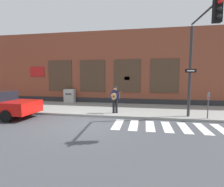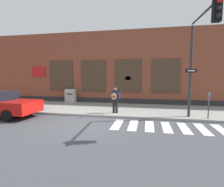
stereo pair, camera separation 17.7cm
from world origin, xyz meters
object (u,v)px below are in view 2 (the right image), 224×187
at_px(traffic_light, 199,48).
at_px(parking_meter, 209,102).
at_px(utility_box, 71,96).
at_px(busker, 115,98).
at_px(red_car, 0,104).

xyz_separation_m(traffic_light, parking_meter, (0.84, 0.91, -2.69)).
relative_size(parking_meter, utility_box, 1.23).
xyz_separation_m(busker, utility_box, (-4.62, 3.60, -0.37)).
relative_size(red_car, parking_meter, 3.25).
bearing_deg(parking_meter, red_car, -173.55).
bearing_deg(parking_meter, utility_box, 157.59).
relative_size(red_car, traffic_light, 0.89).
distance_m(busker, parking_meter, 5.23).
distance_m(parking_meter, utility_box, 10.64).
bearing_deg(traffic_light, busker, 162.73).
relative_size(traffic_light, parking_meter, 3.64).
bearing_deg(red_car, busker, 15.03).
height_order(parking_meter, utility_box, parking_meter).
bearing_deg(red_car, traffic_light, 2.27).
distance_m(red_car, traffic_light, 11.47).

